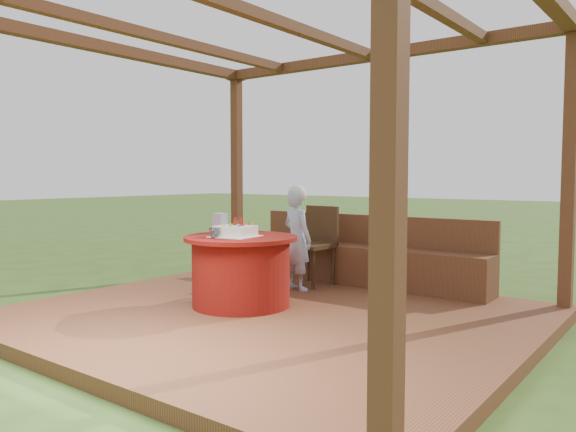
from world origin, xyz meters
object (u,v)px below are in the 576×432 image
(chair, at_px, (315,240))
(drinking_glass, at_px, (214,233))
(birthday_cake, at_px, (235,231))
(gift_bag, at_px, (220,223))
(bench, at_px, (363,261))
(table, at_px, (241,270))
(elderly_woman, at_px, (297,236))

(chair, height_order, drinking_glass, chair)
(birthday_cake, height_order, gift_bag, gift_bag)
(bench, xyz_separation_m, birthday_cake, (-0.41, -1.77, 0.47))
(bench, bearing_deg, table, -103.15)
(table, bearing_deg, birthday_cake, -99.43)
(chair, relative_size, gift_bag, 4.60)
(table, relative_size, gift_bag, 5.52)
(chair, height_order, elderly_woman, elderly_woman)
(bench, distance_m, drinking_glass, 2.07)
(gift_bag, relative_size, drinking_glass, 1.95)
(elderly_woman, distance_m, drinking_glass, 1.23)
(drinking_glass, bearing_deg, gift_bag, 127.49)
(birthday_cake, bearing_deg, gift_bag, 152.89)
(table, xyz_separation_m, birthday_cake, (-0.01, -0.07, 0.39))
(gift_bag, bearing_deg, drinking_glass, -44.62)
(elderly_woman, bearing_deg, chair, 93.91)
(elderly_woman, bearing_deg, drinking_glass, -93.59)
(table, height_order, chair, chair)
(chair, xyz_separation_m, birthday_cake, (0.04, -1.43, 0.22))
(bench, height_order, table, bench)
(chair, height_order, birthday_cake, chair)
(chair, distance_m, drinking_glass, 1.63)
(elderly_woman, xyz_separation_m, drinking_glass, (-0.08, -1.22, 0.13))
(elderly_woman, relative_size, drinking_glass, 11.44)
(elderly_woman, bearing_deg, birthday_cake, -89.13)
(chair, distance_m, gift_bag, 1.30)
(birthday_cake, bearing_deg, table, 80.57)
(elderly_woman, xyz_separation_m, gift_bag, (-0.38, -0.83, 0.19))
(birthday_cake, height_order, drinking_glass, birthday_cake)
(table, distance_m, gift_bag, 0.61)
(bench, xyz_separation_m, elderly_woman, (-0.42, -0.74, 0.33))
(birthday_cake, bearing_deg, elderly_woman, 90.87)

